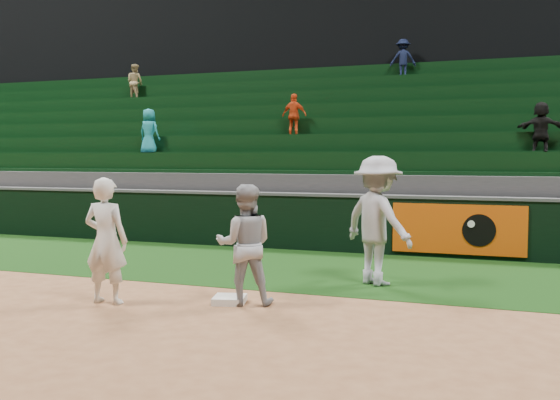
{
  "coord_description": "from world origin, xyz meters",
  "views": [
    {
      "loc": [
        3.82,
        -7.85,
        2.05
      ],
      "look_at": [
        0.19,
        2.3,
        1.3
      ],
      "focal_mm": 40.0,
      "sensor_mm": 36.0,
      "label": 1
    }
  ],
  "objects_px": {
    "first_base": "(230,300)",
    "first_baseman": "(106,241)",
    "base_coach": "(378,221)",
    "baserunner": "(245,244)"
  },
  "relations": [
    {
      "from": "first_base",
      "to": "first_baseman",
      "type": "distance_m",
      "value": 1.91
    },
    {
      "from": "first_base",
      "to": "base_coach",
      "type": "distance_m",
      "value": 2.77
    },
    {
      "from": "first_baseman",
      "to": "base_coach",
      "type": "bearing_deg",
      "value": -146.49
    },
    {
      "from": "first_base",
      "to": "first_baseman",
      "type": "relative_size",
      "value": 0.25
    },
    {
      "from": "baserunner",
      "to": "base_coach",
      "type": "xyz_separation_m",
      "value": [
        1.49,
        1.92,
        0.2
      ]
    },
    {
      "from": "first_baseman",
      "to": "base_coach",
      "type": "height_order",
      "value": "base_coach"
    },
    {
      "from": "first_base",
      "to": "baserunner",
      "type": "xyz_separation_m",
      "value": [
        0.23,
        0.03,
        0.79
      ]
    },
    {
      "from": "first_baseman",
      "to": "baserunner",
      "type": "bearing_deg",
      "value": -165.38
    },
    {
      "from": "first_base",
      "to": "baserunner",
      "type": "distance_m",
      "value": 0.82
    },
    {
      "from": "first_base",
      "to": "baserunner",
      "type": "height_order",
      "value": "baserunner"
    }
  ]
}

